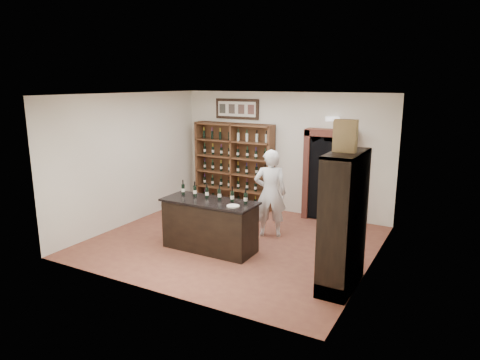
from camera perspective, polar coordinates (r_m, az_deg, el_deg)
name	(u,v)px	position (r m, az deg, el deg)	size (l,w,h in m)	color
floor	(234,241)	(8.98, -0.82, -8.16)	(5.50, 5.50, 0.00)	brown
ceiling	(233,94)	(8.38, -0.89, 11.35)	(5.50, 5.50, 0.00)	white
wall_back	(283,153)	(10.76, 5.75, 3.62)	(5.50, 0.04, 3.00)	silver
wall_left	(130,159)	(10.17, -14.46, 2.73)	(0.04, 5.00, 3.00)	silver
wall_right	(374,186)	(7.61, 17.46, -0.82)	(0.04, 5.00, 3.00)	silver
wine_shelf	(235,165)	(11.25, -0.73, 2.02)	(2.20, 0.38, 2.20)	brown
framed_picture	(237,109)	(11.19, -0.40, 9.45)	(1.25, 0.04, 0.52)	black
arched_doorway	(329,173)	(10.25, 11.77, 0.88)	(1.17, 0.35, 2.17)	black
emergency_light	(333,119)	(10.15, 12.25, 7.96)	(0.30, 0.10, 0.10)	white
tasting_counter	(210,225)	(8.42, -4.05, -6.06)	(1.88, 0.78, 1.00)	black
counter_bottle_0	(183,189)	(8.75, -7.59, -1.22)	(0.07, 0.07, 0.30)	black
counter_bottle_1	(195,191)	(8.59, -6.04, -1.45)	(0.07, 0.07, 0.30)	black
counter_bottle_2	(207,193)	(8.43, -4.43, -1.69)	(0.07, 0.07, 0.30)	black
counter_bottle_3	(219,194)	(8.28, -2.76, -1.94)	(0.07, 0.07, 0.30)	black
counter_bottle_4	(232,196)	(8.14, -1.03, -2.19)	(0.07, 0.07, 0.30)	black
counter_bottle_5	(246,198)	(8.01, 0.76, -2.45)	(0.07, 0.07, 0.30)	black
side_cabinet	(344,242)	(7.03, 13.73, -8.08)	(0.48, 1.20, 2.20)	black
shopkeeper	(270,193)	(9.04, 4.05, -1.79)	(0.68, 0.45, 1.88)	white
plate	(233,206)	(7.86, -0.93, -3.49)	(0.24, 0.24, 0.02)	silver
wine_crate	(345,136)	(6.62, 13.86, 5.73)	(0.35, 0.14, 0.49)	tan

